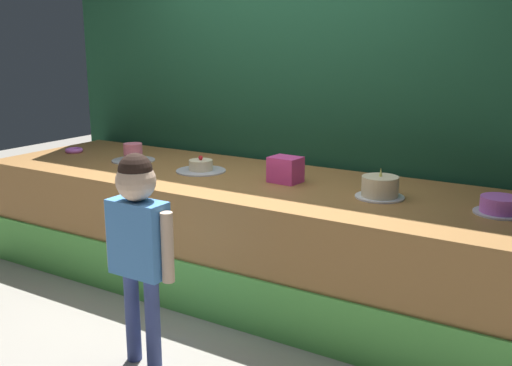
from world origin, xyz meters
TOP-DOWN VIEW (x-y plane):
  - ground_plane at (0.00, 0.00)m, footprint 12.00×12.00m
  - stage_platform at (0.00, 0.59)m, footprint 3.93×1.20m
  - curtain_backdrop at (0.00, 1.28)m, footprint 4.27×0.08m
  - child_figure at (0.15, -0.59)m, footprint 0.44×0.20m
  - pink_box at (0.33, 0.62)m, footprint 0.21×0.17m
  - donut at (-1.67, 0.62)m, footprint 0.14×0.14m
  - cake_far_left at (-1.00, 0.61)m, footprint 0.33×0.33m
  - cake_center_left at (-0.33, 0.59)m, footprint 0.35×0.35m
  - cake_center_right at (1.00, 0.58)m, footprint 0.29×0.29m
  - cake_far_right at (1.67, 0.60)m, footprint 0.27×0.27m

SIDE VIEW (x-z plane):
  - ground_plane at x=0.00m, z-range 0.00..0.00m
  - stage_platform at x=0.00m, z-range 0.00..0.77m
  - child_figure at x=0.15m, z-range 0.17..1.31m
  - donut at x=-1.67m, z-range 0.77..0.81m
  - cake_center_left at x=-0.33m, z-range 0.75..0.86m
  - cake_far_right at x=1.67m, z-range 0.77..0.87m
  - cake_far_left at x=-1.00m, z-range 0.76..0.90m
  - cake_center_right at x=1.00m, z-range 0.74..0.93m
  - pink_box at x=0.33m, z-range 0.77..0.94m
  - curtain_backdrop at x=0.00m, z-range 0.00..3.20m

